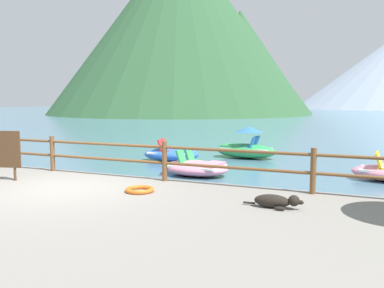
# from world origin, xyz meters

# --- Properties ---
(ground_plane) EXTENTS (200.00, 200.00, 0.00)m
(ground_plane) POSITION_xyz_m (0.00, 40.00, 0.00)
(ground_plane) COLOR #477084
(dock_railing) EXTENTS (23.92, 0.12, 0.95)m
(dock_railing) POSITION_xyz_m (-0.00, 1.55, 0.97)
(dock_railing) COLOR brown
(dock_railing) RESTS_ON promenade_dock
(dog_resting) EXTENTS (1.08, 0.40, 0.26)m
(dog_resting) POSITION_xyz_m (4.63, 0.17, 0.52)
(dog_resting) COLOR black
(dog_resting) RESTS_ON promenade_dock
(life_ring) EXTENTS (0.61, 0.61, 0.09)m
(life_ring) POSITION_xyz_m (1.74, 0.31, 0.45)
(life_ring) COLOR orange
(life_ring) RESTS_ON promenade_dock
(pedal_boat_1) EXTENTS (2.54, 1.32, 1.27)m
(pedal_boat_1) POSITION_xyz_m (1.74, 8.64, 0.41)
(pedal_boat_1) COLOR green
(pedal_boat_1) RESTS_ON ground
(pedal_boat_2) EXTENTS (2.23, 1.54, 0.81)m
(pedal_boat_2) POSITION_xyz_m (1.30, 4.43, 0.24)
(pedal_boat_2) COLOR pink
(pedal_boat_2) RESTS_ON ground
(pedal_boat_5) EXTENTS (2.32, 1.60, 0.84)m
(pedal_boat_5) POSITION_xyz_m (-0.66, 6.77, 0.27)
(pedal_boat_5) COLOR blue
(pedal_boat_5) RESTS_ON ground
(cliff_headland) EXTENTS (44.47, 44.47, 29.91)m
(cliff_headland) POSITION_xyz_m (-21.96, 57.57, 14.03)
(cliff_headland) COLOR #2D5633
(cliff_headland) RESTS_ON ground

